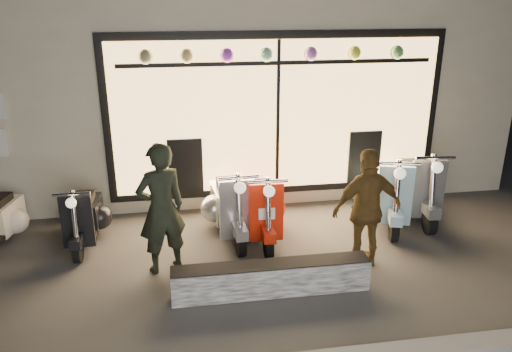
{
  "coord_description": "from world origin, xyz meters",
  "views": [
    {
      "loc": [
        -0.78,
        -5.73,
        3.4
      ],
      "look_at": [
        0.24,
        0.6,
        1.05
      ],
      "focal_mm": 35.0,
      "sensor_mm": 36.0,
      "label": 1
    }
  ],
  "objects_px": {
    "scooter_red": "(260,207)",
    "scooter_silver": "(230,204)",
    "man": "(161,209)",
    "woman": "(367,209)",
    "graffiti_barrier": "(271,278)"
  },
  "relations": [
    {
      "from": "scooter_red",
      "to": "scooter_silver",
      "type": "bearing_deg",
      "value": 164.86
    },
    {
      "from": "man",
      "to": "woman",
      "type": "xyz_separation_m",
      "value": [
        2.6,
        -0.29,
        -0.06
      ]
    },
    {
      "from": "graffiti_barrier",
      "to": "scooter_silver",
      "type": "bearing_deg",
      "value": 99.75
    },
    {
      "from": "scooter_red",
      "to": "man",
      "type": "xyz_separation_m",
      "value": [
        -1.41,
        -0.86,
        0.44
      ]
    },
    {
      "from": "scooter_red",
      "to": "woman",
      "type": "bearing_deg",
      "value": -42.61
    },
    {
      "from": "graffiti_barrier",
      "to": "man",
      "type": "relative_size",
      "value": 1.38
    },
    {
      "from": "graffiti_barrier",
      "to": "scooter_red",
      "type": "relative_size",
      "value": 1.62
    },
    {
      "from": "graffiti_barrier",
      "to": "scooter_silver",
      "type": "relative_size",
      "value": 1.56
    },
    {
      "from": "graffiti_barrier",
      "to": "scooter_silver",
      "type": "distance_m",
      "value": 1.8
    },
    {
      "from": "graffiti_barrier",
      "to": "scooter_red",
      "type": "height_order",
      "value": "scooter_red"
    },
    {
      "from": "graffiti_barrier",
      "to": "woman",
      "type": "distance_m",
      "value": 1.54
    },
    {
      "from": "scooter_silver",
      "to": "woman",
      "type": "relative_size",
      "value": 0.95
    },
    {
      "from": "scooter_red",
      "to": "woman",
      "type": "height_order",
      "value": "woman"
    },
    {
      "from": "scooter_silver",
      "to": "woman",
      "type": "xyz_separation_m",
      "value": [
        1.64,
        -1.28,
        0.37
      ]
    },
    {
      "from": "graffiti_barrier",
      "to": "woman",
      "type": "height_order",
      "value": "woman"
    }
  ]
}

